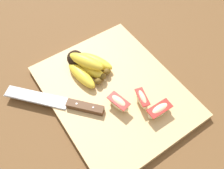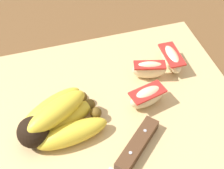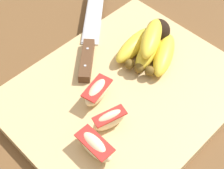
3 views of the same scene
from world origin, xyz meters
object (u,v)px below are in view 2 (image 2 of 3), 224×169
Objects in this scene: apple_wedge_near at (147,97)px; apple_wedge_middle at (171,59)px; apple_wedge_far at (149,70)px; banana_bunch at (57,120)px.

apple_wedge_near is 0.11m from apple_wedge_middle.
apple_wedge_near is 0.06m from apple_wedge_far.
banana_bunch reaches higher than apple_wedge_middle.
apple_wedge_middle is 1.10× the size of apple_wedge_far.
banana_bunch reaches higher than apple_wedge_near.
banana_bunch reaches higher than apple_wedge_far.
apple_wedge_far reaches higher than apple_wedge_middle.
apple_wedge_near is 1.07× the size of apple_wedge_far.
apple_wedge_middle is (-0.23, -0.08, -0.01)m from banana_bunch.
apple_wedge_middle is at bearing -160.26° from banana_bunch.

